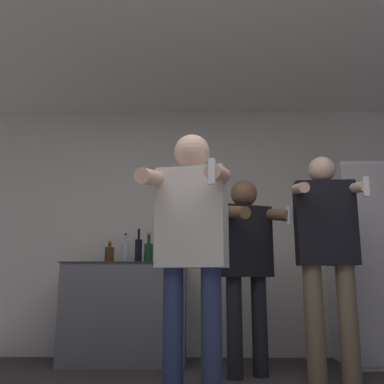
{
  "coord_description": "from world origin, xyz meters",
  "views": [
    {
      "loc": [
        -0.04,
        -1.67,
        0.74
      ],
      "look_at": [
        -0.07,
        0.95,
        1.28
      ],
      "focal_mm": 40.0,
      "sensor_mm": 36.0,
      "label": 1
    }
  ],
  "objects_px": {
    "bottle_tall_gin": "(109,254)",
    "person_woman_foreground": "(192,237)",
    "bottle_red_label": "(173,253)",
    "person_spectator_back": "(246,255)",
    "person_man_side": "(327,249)",
    "bottle_clear_vodka": "(138,250)",
    "bottle_short_whiskey": "(149,252)",
    "bottle_green_wine": "(125,251)",
    "refrigerator": "(372,262)"
  },
  "relations": [
    {
      "from": "bottle_tall_gin",
      "to": "person_woman_foreground",
      "type": "bearing_deg",
      "value": -62.28
    },
    {
      "from": "bottle_red_label",
      "to": "person_spectator_back",
      "type": "relative_size",
      "value": 0.16
    },
    {
      "from": "person_man_side",
      "to": "person_spectator_back",
      "type": "relative_size",
      "value": 1.08
    },
    {
      "from": "bottle_clear_vodka",
      "to": "person_man_side",
      "type": "relative_size",
      "value": 0.2
    },
    {
      "from": "bottle_short_whiskey",
      "to": "person_man_side",
      "type": "height_order",
      "value": "person_man_side"
    },
    {
      "from": "bottle_red_label",
      "to": "person_man_side",
      "type": "xyz_separation_m",
      "value": [
        1.22,
        -0.89,
        -0.02
      ]
    },
    {
      "from": "person_man_side",
      "to": "bottle_red_label",
      "type": "bearing_deg",
      "value": 143.86
    },
    {
      "from": "person_spectator_back",
      "to": "person_man_side",
      "type": "bearing_deg",
      "value": -23.34
    },
    {
      "from": "person_man_side",
      "to": "person_spectator_back",
      "type": "bearing_deg",
      "value": 156.66
    },
    {
      "from": "bottle_red_label",
      "to": "person_woman_foreground",
      "type": "height_order",
      "value": "person_woman_foreground"
    },
    {
      "from": "bottle_clear_vodka",
      "to": "bottle_green_wine",
      "type": "bearing_deg",
      "value": 180.0
    },
    {
      "from": "bottle_tall_gin",
      "to": "person_woman_foreground",
      "type": "height_order",
      "value": "person_woman_foreground"
    },
    {
      "from": "person_man_side",
      "to": "person_woman_foreground",
      "type": "bearing_deg",
      "value": -146.79
    },
    {
      "from": "bottle_green_wine",
      "to": "person_woman_foreground",
      "type": "relative_size",
      "value": 0.17
    },
    {
      "from": "bottle_tall_gin",
      "to": "bottle_green_wine",
      "type": "height_order",
      "value": "bottle_green_wine"
    },
    {
      "from": "bottle_tall_gin",
      "to": "bottle_green_wine",
      "type": "xyz_separation_m",
      "value": [
        0.15,
        0.0,
        0.03
      ]
    },
    {
      "from": "bottle_tall_gin",
      "to": "bottle_short_whiskey",
      "type": "height_order",
      "value": "bottle_short_whiskey"
    },
    {
      "from": "person_woman_foreground",
      "to": "refrigerator",
      "type": "bearing_deg",
      "value": 41.65
    },
    {
      "from": "bottle_short_whiskey",
      "to": "bottle_red_label",
      "type": "bearing_deg",
      "value": 0.0
    },
    {
      "from": "bottle_clear_vodka",
      "to": "bottle_short_whiskey",
      "type": "height_order",
      "value": "bottle_clear_vodka"
    },
    {
      "from": "refrigerator",
      "to": "bottle_green_wine",
      "type": "relative_size",
      "value": 6.29
    },
    {
      "from": "bottle_tall_gin",
      "to": "person_man_side",
      "type": "distance_m",
      "value": 2.04
    },
    {
      "from": "bottle_tall_gin",
      "to": "person_spectator_back",
      "type": "distance_m",
      "value": 1.41
    },
    {
      "from": "bottle_green_wine",
      "to": "person_woman_foreground",
      "type": "distance_m",
      "value": 1.69
    },
    {
      "from": "refrigerator",
      "to": "bottle_red_label",
      "type": "bearing_deg",
      "value": 178.14
    },
    {
      "from": "bottle_tall_gin",
      "to": "person_woman_foreground",
      "type": "xyz_separation_m",
      "value": [
        0.82,
        -1.56,
        0.02
      ]
    },
    {
      "from": "bottle_red_label",
      "to": "bottle_clear_vodka",
      "type": "relative_size",
      "value": 0.73
    },
    {
      "from": "bottle_clear_vodka",
      "to": "person_woman_foreground",
      "type": "distance_m",
      "value": 1.65
    },
    {
      "from": "person_spectator_back",
      "to": "bottle_green_wine",
      "type": "bearing_deg",
      "value": 149.98
    },
    {
      "from": "bottle_green_wine",
      "to": "bottle_clear_vodka",
      "type": "bearing_deg",
      "value": 0.0
    },
    {
      "from": "bottle_tall_gin",
      "to": "bottle_clear_vodka",
      "type": "height_order",
      "value": "bottle_clear_vodka"
    },
    {
      "from": "bottle_tall_gin",
      "to": "refrigerator",
      "type": "bearing_deg",
      "value": -1.39
    },
    {
      "from": "person_man_side",
      "to": "person_spectator_back",
      "type": "xyz_separation_m",
      "value": [
        -0.59,
        0.25,
        -0.03
      ]
    },
    {
      "from": "bottle_tall_gin",
      "to": "person_man_side",
      "type": "xyz_separation_m",
      "value": [
        1.84,
        -0.89,
        -0.01
      ]
    },
    {
      "from": "person_man_side",
      "to": "bottle_tall_gin",
      "type": "bearing_deg",
      "value": 154.2
    },
    {
      "from": "bottle_short_whiskey",
      "to": "person_woman_foreground",
      "type": "xyz_separation_m",
      "value": [
        0.44,
        -1.56,
        -0.01
      ]
    },
    {
      "from": "person_man_side",
      "to": "refrigerator",
      "type": "bearing_deg",
      "value": 51.38
    },
    {
      "from": "person_woman_foreground",
      "to": "person_spectator_back",
      "type": "xyz_separation_m",
      "value": [
        0.43,
        0.92,
        -0.06
      ]
    },
    {
      "from": "person_man_side",
      "to": "person_spectator_back",
      "type": "height_order",
      "value": "person_man_side"
    },
    {
      "from": "bottle_tall_gin",
      "to": "bottle_clear_vodka",
      "type": "relative_size",
      "value": 0.65
    },
    {
      "from": "bottle_red_label",
      "to": "bottle_clear_vodka",
      "type": "height_order",
      "value": "bottle_clear_vodka"
    },
    {
      "from": "person_woman_foreground",
      "to": "bottle_tall_gin",
      "type": "bearing_deg",
      "value": 117.72
    },
    {
      "from": "refrigerator",
      "to": "bottle_short_whiskey",
      "type": "xyz_separation_m",
      "value": [
        -2.12,
        0.06,
        0.11
      ]
    },
    {
      "from": "person_woman_foreground",
      "to": "person_man_side",
      "type": "relative_size",
      "value": 0.97
    },
    {
      "from": "bottle_green_wine",
      "to": "person_man_side",
      "type": "bearing_deg",
      "value": -27.79
    },
    {
      "from": "refrigerator",
      "to": "bottle_tall_gin",
      "type": "distance_m",
      "value": 2.5
    },
    {
      "from": "bottle_green_wine",
      "to": "bottle_red_label",
      "type": "bearing_deg",
      "value": -0.0
    },
    {
      "from": "person_woman_foreground",
      "to": "person_man_side",
      "type": "bearing_deg",
      "value": 33.21
    },
    {
      "from": "bottle_red_label",
      "to": "person_man_side",
      "type": "height_order",
      "value": "person_man_side"
    },
    {
      "from": "bottle_tall_gin",
      "to": "bottle_red_label",
      "type": "bearing_deg",
      "value": 0.0
    }
  ]
}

